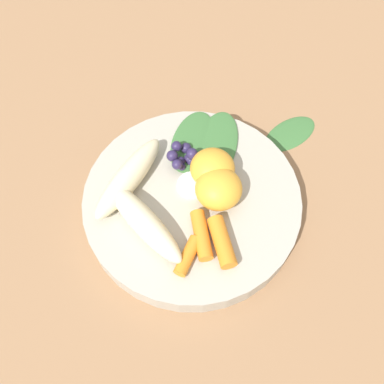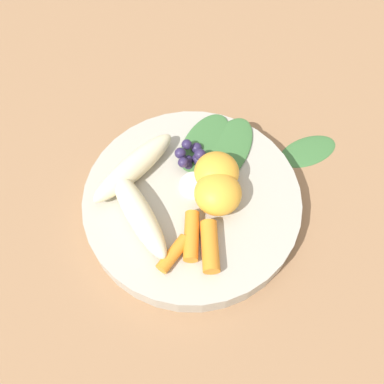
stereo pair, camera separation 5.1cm
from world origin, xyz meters
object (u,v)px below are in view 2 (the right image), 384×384
banana_peeled_left (138,212)px  orange_segment_near (217,172)px  bowl (192,202)px  kale_leaf_stray (308,150)px  banana_peeled_right (134,167)px

banana_peeled_left → orange_segment_near: bearing=89.8°
bowl → kale_leaf_stray: bearing=-167.4°
banana_peeled_left → banana_peeled_right: bearing=159.0°
banana_peeled_right → orange_segment_near: bearing=126.1°
banana_peeled_right → kale_leaf_stray: banana_peeled_right is taller
banana_peeled_right → orange_segment_near: size_ratio=2.38×
kale_leaf_stray → orange_segment_near: bearing=-178.1°
bowl → banana_peeled_left: 0.08m
orange_segment_near → kale_leaf_stray: bearing=-169.2°
bowl → orange_segment_near: bearing=-160.1°
orange_segment_near → bowl: bearing=19.9°
bowl → kale_leaf_stray: size_ratio=3.10×
banana_peeled_right → orange_segment_near: (-0.09, 0.04, 0.01)m
bowl → banana_peeled_left: banana_peeled_left is taller
orange_segment_near → kale_leaf_stray: 0.15m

